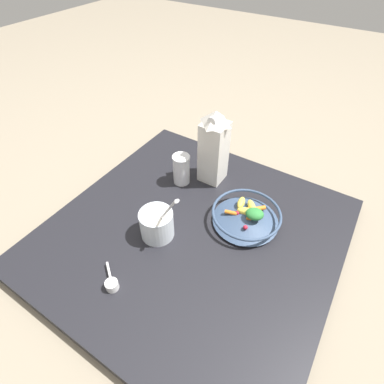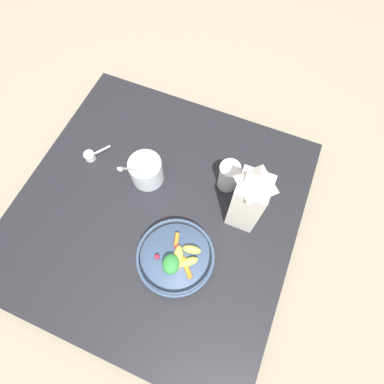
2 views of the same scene
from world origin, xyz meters
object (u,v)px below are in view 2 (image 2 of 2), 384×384
at_px(drinking_cup, 228,176).
at_px(yogurt_tub, 146,170).
at_px(milk_carton, 249,199).
at_px(fruit_bowl, 176,257).

bearing_deg(drinking_cup, yogurt_tub, -72.94).
xyz_separation_m(milk_carton, drinking_cup, (-0.09, -0.09, -0.09)).
bearing_deg(drinking_cup, fruit_bowl, -10.50).
relative_size(fruit_bowl, drinking_cup, 1.91).
height_order(milk_carton, drinking_cup, milk_carton).
distance_m(milk_carton, drinking_cup, 0.16).
xyz_separation_m(milk_carton, yogurt_tub, (-0.01, -0.36, -0.10)).
bearing_deg(fruit_bowl, milk_carton, 146.55).
distance_m(fruit_bowl, milk_carton, 0.29).
distance_m(milk_carton, yogurt_tub, 0.38).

